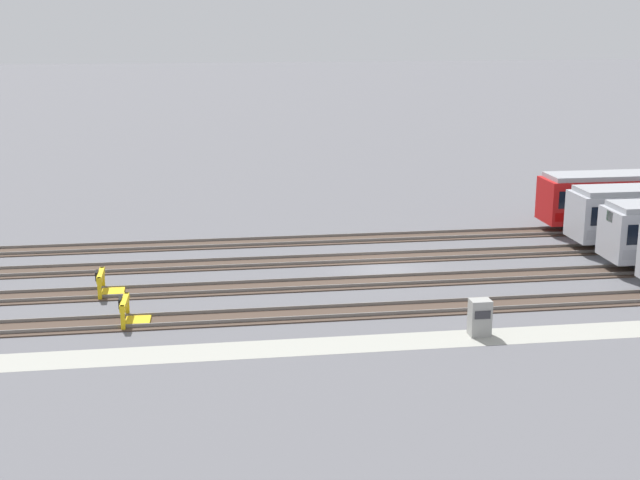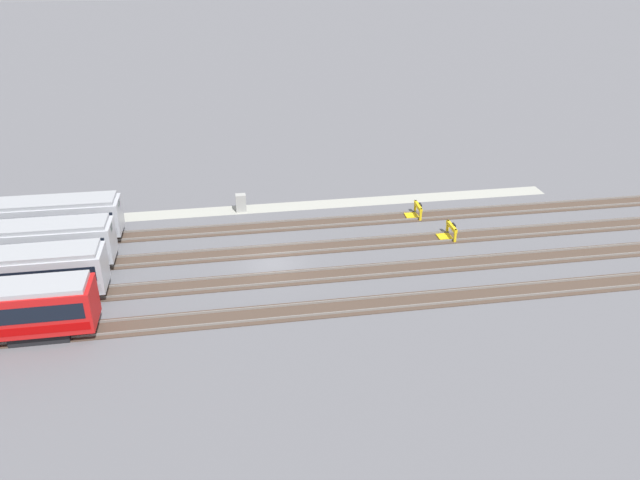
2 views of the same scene
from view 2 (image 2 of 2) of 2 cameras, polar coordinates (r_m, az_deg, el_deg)
ground_plane at (r=47.21m, az=-4.30°, el=-2.27°), size 400.00×400.00×0.00m
service_walkway at (r=56.81m, az=-5.34°, el=2.90°), size 54.00×2.00×0.01m
rail_track_nearest at (r=53.14m, az=-5.00°, el=1.22°), size 90.00×2.23×0.21m
rail_track_near_inner at (r=49.15m, az=-4.55°, el=-0.98°), size 90.00×2.24×0.21m
rail_track_middle at (r=45.26m, az=-4.02°, el=-3.57°), size 90.00×2.24×0.21m
rail_track_far_inner at (r=41.47m, az=-3.40°, el=-6.64°), size 90.00×2.23×0.21m
subway_car_front_row_right_inner at (r=55.05m, az=-27.01°, el=1.47°), size 18.03×3.02×3.70m
bumper_stop_nearest_track at (r=55.34m, az=8.69°, el=2.61°), size 1.38×2.01×1.22m
bumper_stop_near_inner_track at (r=51.99m, az=11.66°, el=0.71°), size 1.34×2.00×1.22m
electrical_cabinet at (r=56.15m, az=-7.24°, el=3.39°), size 0.90×0.73×1.60m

